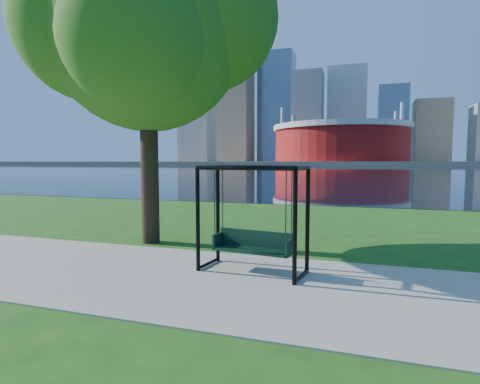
% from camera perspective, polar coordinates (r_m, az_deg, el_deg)
% --- Properties ---
extents(ground, '(900.00, 900.00, 0.00)m').
position_cam_1_polar(ground, '(7.41, 2.14, -12.77)').
color(ground, '#1E5114').
rests_on(ground, ground).
extents(path, '(120.00, 4.00, 0.03)m').
position_cam_1_polar(path, '(6.95, 1.00, -13.84)').
color(path, '#9E937F').
rests_on(path, ground).
extents(river, '(900.00, 180.00, 0.02)m').
position_cam_1_polar(river, '(108.85, 16.79, 3.37)').
color(river, black).
rests_on(river, ground).
extents(far_bank, '(900.00, 228.00, 2.00)m').
position_cam_1_polar(far_bank, '(312.82, 17.47, 4.30)').
color(far_bank, '#937F60').
rests_on(far_bank, ground).
extents(stadium, '(83.00, 83.00, 32.00)m').
position_cam_1_polar(stadium, '(242.40, 15.06, 7.42)').
color(stadium, maroon).
rests_on(stadium, far_bank).
extents(skyline, '(392.00, 66.00, 96.50)m').
position_cam_1_polar(skyline, '(327.99, 16.88, 10.43)').
color(skyline, gray).
rests_on(skyline, far_bank).
extents(swing, '(2.19, 1.18, 2.14)m').
position_cam_1_polar(swing, '(7.44, 1.95, -4.51)').
color(swing, black).
rests_on(swing, ground).
extents(park_tree, '(6.69, 6.04, 8.31)m').
position_cam_1_polar(park_tree, '(11.10, -14.11, 23.20)').
color(park_tree, black).
rests_on(park_tree, ground).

